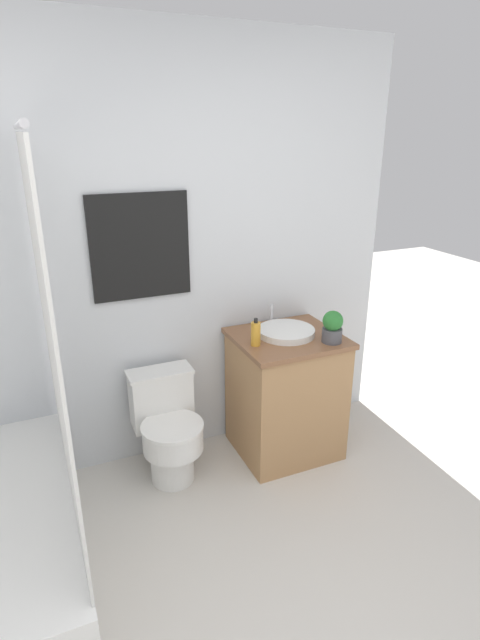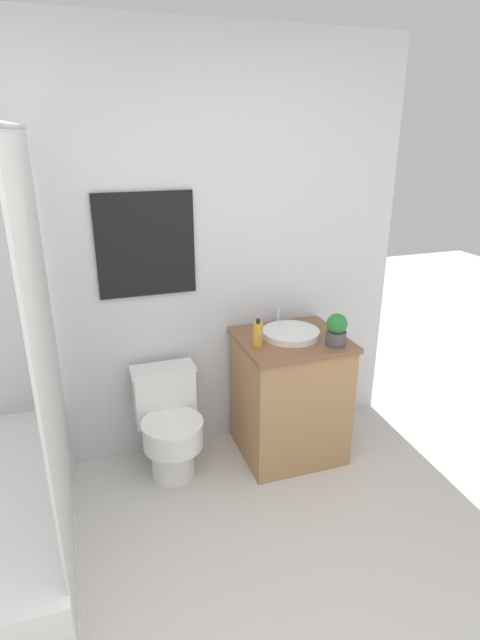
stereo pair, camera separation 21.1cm
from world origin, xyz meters
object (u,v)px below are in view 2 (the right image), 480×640
at_px(toilet, 169,424).
at_px(soap_bottle, 258,334).
at_px(sink, 290,333).
at_px(potted_plant, 336,330).

distance_m(toilet, soap_bottle, 0.76).
bearing_deg(sink, potted_plant, -46.50).
relative_size(toilet, sink, 1.67).
bearing_deg(soap_bottle, potted_plant, -17.47).
bearing_deg(potted_plant, soap_bottle, 162.53).
distance_m(toilet, sink, 0.90).
relative_size(soap_bottle, potted_plant, 0.86).
xyz_separation_m(sink, soap_bottle, (-0.24, -0.07, 0.05)).
relative_size(toilet, soap_bottle, 3.89).
height_order(sink, soap_bottle, soap_bottle).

